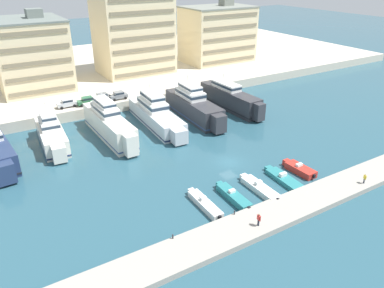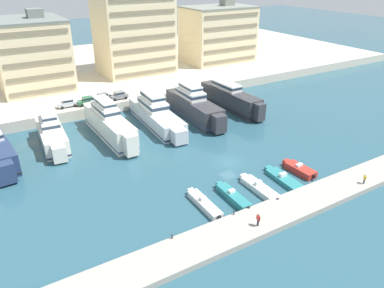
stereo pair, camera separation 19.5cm
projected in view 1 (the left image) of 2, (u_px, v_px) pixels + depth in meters
The scene contains 24 objects.
ground_plane at pixel (229, 162), 62.87m from camera, with size 400.00×400.00×0.00m, color #285160.
quay_promenade at pixel (98, 70), 113.86m from camera, with size 180.00×70.00×2.31m, color beige.
pier_dock at pixel (296, 205), 50.89m from camera, with size 120.00×5.30×0.81m, color #9E998E.
yacht_ivory_left at pixel (51, 134), 68.04m from camera, with size 5.11×16.87×7.65m.
yacht_ivory_mid_left at pixel (109, 124), 71.10m from camera, with size 4.23×21.22×8.87m.
yacht_silver_center_left at pixel (156, 114), 76.88m from camera, with size 6.11×22.90×8.14m.
yacht_charcoal_center at pixel (194, 106), 80.27m from camera, with size 5.47×21.33×8.77m.
yacht_charcoal_center_right at pixel (230, 98), 85.41m from camera, with size 4.10×21.05×7.58m.
motorboat_white_far_left at pixel (204, 204), 51.16m from camera, with size 1.75×7.90×1.40m.
motorboat_teal_left at pixel (233, 196), 52.77m from camera, with size 1.93×7.68×1.37m.
motorboat_white_mid_left at pixel (259, 188), 54.80m from camera, with size 2.08×8.16×1.45m.
motorboat_teal_center_left at pixel (284, 179), 57.29m from camera, with size 2.62×8.17×1.25m.
motorboat_red_center at pixel (299, 169), 59.65m from camera, with size 2.23×6.29×1.47m.
car_silver_far_left at pixel (67, 103), 80.08m from camera, with size 4.13×1.97×1.80m.
car_green_left at pixel (87, 101), 81.34m from camera, with size 4.16×2.04×1.80m.
car_grey_mid_left at pixel (102, 97), 83.70m from camera, with size 4.16×2.05×1.80m.
car_grey_center_left at pixel (118, 95), 84.81m from camera, with size 4.12×1.97×1.80m.
apartment_block_left at pixel (31, 54), 89.79m from camera, with size 16.21×18.34×18.54m.
apartment_block_mid_left at pixel (133, 26), 101.67m from camera, with size 19.60×14.76×26.98m.
apartment_block_center_left at pixel (217, 34), 116.00m from camera, with size 21.09×14.32×18.48m.
pedestrian_near_edge at pixel (259, 219), 45.92m from camera, with size 0.26×0.68×1.74m.
pedestrian_mid_deck at pixel (365, 178), 54.94m from camera, with size 0.33×0.58×1.55m.
bollard_west at pixel (173, 236), 44.01m from camera, with size 0.20×0.20×0.61m.
bollard_west_mid at pixel (234, 212), 48.29m from camera, with size 0.20×0.20×0.61m.
Camera 1 is at (-34.19, -43.97, 29.98)m, focal length 35.00 mm.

